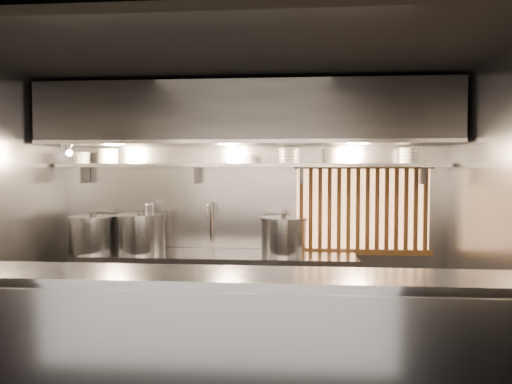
# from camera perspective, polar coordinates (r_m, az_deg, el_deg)

# --- Properties ---
(floor) EXTENTS (4.50, 4.50, 0.00)m
(floor) POSITION_cam_1_polar(r_m,az_deg,el_deg) (4.73, -2.66, -20.29)
(floor) COLOR black
(floor) RESTS_ON ground
(ceiling) EXTENTS (4.50, 4.50, 0.00)m
(ceiling) POSITION_cam_1_polar(r_m,az_deg,el_deg) (4.45, -2.74, 15.07)
(ceiling) COLOR black
(ceiling) RESTS_ON wall_back
(wall_back) EXTENTS (4.50, 0.00, 4.50)m
(wall_back) POSITION_cam_1_polar(r_m,az_deg,el_deg) (5.86, -0.72, -1.64)
(wall_back) COLOR gray
(wall_back) RESTS_ON floor
(wall_right) EXTENTS (0.00, 3.00, 3.00)m
(wall_right) POSITION_cam_1_polar(r_m,az_deg,el_deg) (4.64, 26.06, -3.10)
(wall_right) COLOR gray
(wall_right) RESTS_ON floor
(serving_counter) EXTENTS (4.50, 0.56, 1.13)m
(serving_counter) POSITION_cam_1_polar(r_m,az_deg,el_deg) (3.64, -4.81, -17.95)
(serving_counter) COLOR gray
(serving_counter) RESTS_ON floor
(cooking_bench) EXTENTS (3.00, 0.70, 0.90)m
(cooking_bench) POSITION_cam_1_polar(r_m,az_deg,el_deg) (5.69, -4.17, -11.50)
(cooking_bench) COLOR gray
(cooking_bench) RESTS_ON floor
(bowl_shelf) EXTENTS (4.40, 0.34, 0.04)m
(bowl_shelf) POSITION_cam_1_polar(r_m,az_deg,el_deg) (5.66, -0.91, 3.07)
(bowl_shelf) COLOR gray
(bowl_shelf) RESTS_ON wall_back
(exhaust_hood) EXTENTS (4.40, 0.81, 0.65)m
(exhaust_hood) POSITION_cam_1_polar(r_m,az_deg,el_deg) (5.47, -1.15, 8.79)
(exhaust_hood) COLOR #2D2D30
(exhaust_hood) RESTS_ON ceiling
(wood_screen) EXTENTS (1.56, 0.09, 1.04)m
(wood_screen) POSITION_cam_1_polar(r_m,az_deg,el_deg) (5.82, 12.07, -1.93)
(wood_screen) COLOR #FFB472
(wood_screen) RESTS_ON wall_back
(faucet_left) EXTENTS (0.04, 0.30, 0.50)m
(faucet_left) POSITION_cam_1_polar(r_m,az_deg,el_deg) (5.96, -11.93, -2.52)
(faucet_left) COLOR silver
(faucet_left) RESTS_ON wall_back
(faucet_right) EXTENTS (0.04, 0.30, 0.50)m
(faucet_right) POSITION_cam_1_polar(r_m,az_deg,el_deg) (5.79, -5.29, -2.63)
(faucet_right) COLOR silver
(faucet_right) RESTS_ON wall_back
(heat_lamp) EXTENTS (0.25, 0.35, 0.20)m
(heat_lamp) POSITION_cam_1_polar(r_m,az_deg,el_deg) (5.73, -20.73, 4.76)
(heat_lamp) COLOR gray
(heat_lamp) RESTS_ON exhaust_hood
(pendant_bulb) EXTENTS (0.09, 0.09, 0.19)m
(pendant_bulb) POSITION_cam_1_polar(r_m,az_deg,el_deg) (5.55, -2.06, 3.92)
(pendant_bulb) COLOR #2D2D30
(pendant_bulb) RESTS_ON exhaust_hood
(stock_pot_left) EXTENTS (0.69, 0.69, 0.44)m
(stock_pot_left) POSITION_cam_1_polar(r_m,az_deg,el_deg) (5.96, -18.16, -4.57)
(stock_pot_left) COLOR gray
(stock_pot_left) RESTS_ON cooking_bench
(stock_pot_mid) EXTENTS (0.71, 0.71, 0.47)m
(stock_pot_mid) POSITION_cam_1_polar(r_m,az_deg,el_deg) (5.77, -12.97, -4.59)
(stock_pot_mid) COLOR gray
(stock_pot_mid) RESTS_ON cooking_bench
(stock_pot_right) EXTENTS (0.67, 0.67, 0.45)m
(stock_pot_right) POSITION_cam_1_polar(r_m,az_deg,el_deg) (5.50, 3.19, -5.00)
(stock_pot_right) COLOR gray
(stock_pot_right) RESTS_ON cooking_bench
(bowl_stack_0) EXTENTS (0.21, 0.21, 0.13)m
(bowl_stack_0) POSITION_cam_1_polar(r_m,az_deg,el_deg) (6.18, -19.36, 3.68)
(bowl_stack_0) COLOR silver
(bowl_stack_0) RESTS_ON bowl_shelf
(bowl_stack_1) EXTENTS (0.24, 0.24, 0.17)m
(bowl_stack_1) POSITION_cam_1_polar(r_m,az_deg,el_deg) (6.05, -16.54, 3.93)
(bowl_stack_1) COLOR silver
(bowl_stack_1) RESTS_ON bowl_shelf
(bowl_stack_2) EXTENTS (0.21, 0.21, 0.09)m
(bowl_stack_2) POSITION_cam_1_polar(r_m,az_deg,el_deg) (5.66, -0.67, 3.75)
(bowl_stack_2) COLOR silver
(bowl_stack_2) RESTS_ON bowl_shelf
(bowl_stack_3) EXTENTS (0.25, 0.25, 0.17)m
(bowl_stack_3) POSITION_cam_1_polar(r_m,az_deg,el_deg) (5.63, 3.83, 4.13)
(bowl_stack_3) COLOR silver
(bowl_stack_3) RESTS_ON bowl_shelf
(bowl_stack_4) EXTENTS (0.22, 0.22, 0.17)m
(bowl_stack_4) POSITION_cam_1_polar(r_m,az_deg,el_deg) (5.64, 8.78, 4.10)
(bowl_stack_4) COLOR silver
(bowl_stack_4) RESTS_ON bowl_shelf
(bowl_stack_5) EXTENTS (0.21, 0.21, 0.17)m
(bowl_stack_5) POSITION_cam_1_polar(r_m,az_deg,el_deg) (5.75, 17.06, 3.99)
(bowl_stack_5) COLOR silver
(bowl_stack_5) RESTS_ON bowl_shelf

